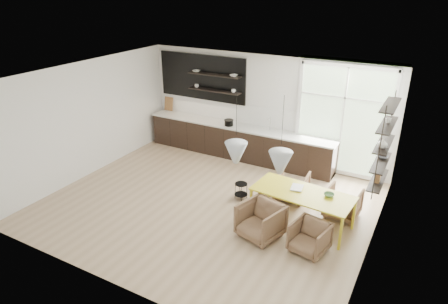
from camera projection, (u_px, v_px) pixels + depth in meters
room at (254, 133)px, 9.12m from camera, size 7.02×6.01×2.91m
kitchen_run at (236, 136)px, 11.31m from camera, size 5.54×0.69×2.75m
right_shelving at (383, 147)px, 7.87m from camera, size 0.26×1.22×1.90m
dining_table at (303, 195)px, 8.06m from camera, size 2.09×1.07×0.74m
armchair_back_left at (292, 186)px, 9.17m from camera, size 0.74×0.76×0.65m
armchair_back_right at (343, 203)px, 8.49m from camera, size 0.73×0.75×0.64m
armchair_front_left at (261, 221)px, 7.79m from camera, size 0.95×0.96×0.71m
armchair_front_right at (309, 238)px, 7.38m from camera, size 0.75×0.76×0.59m
wire_stool at (241, 189)px, 9.20m from camera, size 0.31×0.31×0.39m
table_book at (291, 187)px, 8.24m from camera, size 0.28×0.35×0.03m
table_bowl at (329, 195)px, 7.89m from camera, size 0.25×0.25×0.06m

